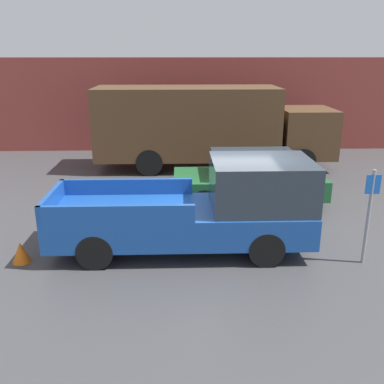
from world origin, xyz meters
name	(u,v)px	position (x,y,z in m)	size (l,w,h in m)	color
ground_plane	(226,233)	(0.00, 0.00, 0.00)	(60.00, 60.00, 0.00)	#3D3D3F
building_wall	(204,105)	(0.00, 9.66, 2.04)	(28.00, 0.15, 4.08)	brown
pickup_truck	(205,209)	(-0.60, -0.84, 0.97)	(5.74, 1.97, 2.08)	#194799
car	(250,178)	(0.90, 2.18, 0.79)	(4.34, 1.89, 1.55)	#1E592D
delivery_truck	(206,125)	(-0.11, 6.41, 1.68)	(8.94, 2.43, 3.07)	#4C331E
parking_sign	(369,211)	(2.74, -1.64, 1.17)	(0.30, 0.07, 2.06)	gray
traffic_cone	(21,252)	(-4.56, -1.38, 0.23)	(0.39, 0.39, 0.46)	orange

